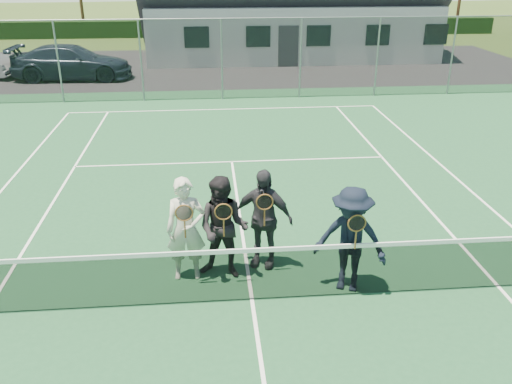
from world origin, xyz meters
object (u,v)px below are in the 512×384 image
player_d (350,240)px  car_c (72,62)px  player_b (223,228)px  player_c (263,218)px  tennis_net (252,272)px  player_a (186,229)px

player_d → car_c: bearing=114.8°
player_b → player_c: same height
tennis_net → player_a: 1.36m
player_a → player_b: size_ratio=1.00×
player_a → player_b: 0.62m
player_c → player_d: size_ratio=1.00×
player_c → player_b: bearing=-155.6°
car_c → player_c: player_c is taller
car_c → player_d: 19.45m
player_a → player_b: same height
player_b → player_d: bearing=-16.3°
player_d → player_b: bearing=163.7°
tennis_net → player_b: 0.97m
car_c → player_a: 17.94m
player_a → player_c: 1.34m
car_c → player_a: size_ratio=2.89×
car_c → player_a: (5.53, -17.06, 0.17)m
player_d → player_c: bearing=145.6°
tennis_net → player_c: player_c is taller
player_b → player_c: size_ratio=1.00×
tennis_net → player_b: size_ratio=6.49×
player_c → player_d: (1.31, -0.90, -0.00)m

